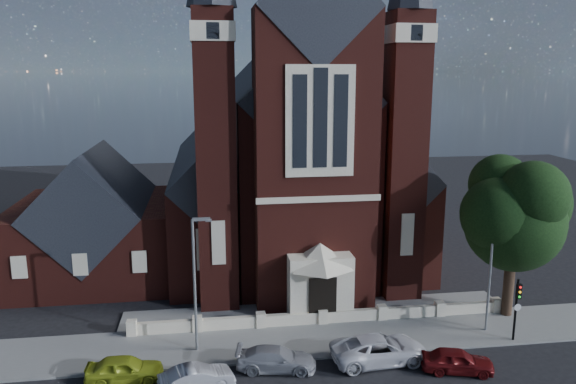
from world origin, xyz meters
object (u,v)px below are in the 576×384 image
(street_tree, at_px, (519,217))
(traffic_signal, at_px, (517,302))
(church, at_px, (286,161))
(street_lamp_right, at_px, (492,262))
(car_lime_van, at_px, (125,369))
(parish_hall, at_px, (96,227))
(car_white_suv, at_px, (379,349))
(car_dark_red, at_px, (457,361))
(car_silver_b, at_px, (276,359))
(street_lamp_left, at_px, (196,277))
(car_silver_a, at_px, (197,378))

(street_tree, bearing_deg, traffic_signal, -115.95)
(church, bearing_deg, street_lamp_right, -61.96)
(traffic_signal, xyz_separation_m, car_lime_van, (-22.73, -1.09, -1.90))
(parish_hall, xyz_separation_m, street_lamp_right, (26.09, -14.00, 0.59))
(car_white_suv, distance_m, car_dark_red, 4.21)
(car_lime_van, xyz_separation_m, car_silver_b, (8.08, -0.04, -0.05))
(street_lamp_left, xyz_separation_m, car_lime_van, (-3.82, -2.66, -3.91))
(car_silver_b, bearing_deg, street_lamp_left, 67.60)
(street_lamp_right, bearing_deg, traffic_signal, -59.99)
(street_lamp_right, xyz_separation_m, car_silver_a, (-18.04, -4.05, -3.96))
(car_white_suv, xyz_separation_m, car_dark_red, (3.87, -1.66, -0.10))
(parish_hall, xyz_separation_m, traffic_signal, (27.00, -15.57, -1.43))
(car_dark_red, bearing_deg, street_lamp_right, -28.00)
(church, height_order, car_white_suv, church)
(car_lime_van, bearing_deg, car_silver_a, -109.12)
(parish_hall, bearing_deg, street_tree, -23.26)
(church, xyz_separation_m, parish_hall, (-16.00, -4.94, -4.17))
(car_lime_van, bearing_deg, street_lamp_left, -54.11)
(car_lime_van, bearing_deg, church, -27.45)
(street_lamp_left, height_order, car_silver_b, street_lamp_left)
(street_tree, xyz_separation_m, car_lime_van, (-24.33, -4.37, -6.28))
(car_silver_a, bearing_deg, car_lime_van, 55.66)
(parish_hall, relative_size, street_lamp_left, 1.51)
(street_tree, bearing_deg, car_silver_a, -164.35)
(car_white_suv, bearing_deg, parish_hall, 43.54)
(car_lime_van, height_order, car_dark_red, car_lime_van)
(street_tree, relative_size, car_silver_b, 2.44)
(church, distance_m, street_tree, 21.38)
(street_lamp_left, relative_size, street_lamp_right, 1.00)
(church, bearing_deg, car_lime_van, -118.51)
(traffic_signal, distance_m, car_silver_a, 19.21)
(car_silver_b, xyz_separation_m, car_white_suv, (5.87, 0.02, 0.13))
(church, distance_m, traffic_signal, 23.94)
(car_silver_a, relative_size, car_white_suv, 0.70)
(street_tree, relative_size, car_white_suv, 1.95)
(car_dark_red, bearing_deg, street_lamp_left, 87.44)
(church, height_order, street_lamp_right, church)
(church, distance_m, car_lime_van, 25.70)
(church, xyz_separation_m, car_silver_a, (-7.95, -22.99, -7.55))
(church, height_order, car_lime_van, church)
(street_tree, bearing_deg, street_lamp_right, -145.74)
(car_lime_van, bearing_deg, car_dark_red, -94.34)
(car_white_suv, bearing_deg, car_silver_b, 86.18)
(church, relative_size, car_silver_a, 9.06)
(parish_hall, distance_m, car_silver_a, 20.05)
(street_tree, bearing_deg, parish_hall, 156.74)
(traffic_signal, distance_m, car_white_suv, 9.04)
(church, distance_m, parish_hall, 17.26)
(parish_hall, relative_size, car_silver_a, 3.17)
(street_lamp_left, distance_m, traffic_signal, 19.08)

